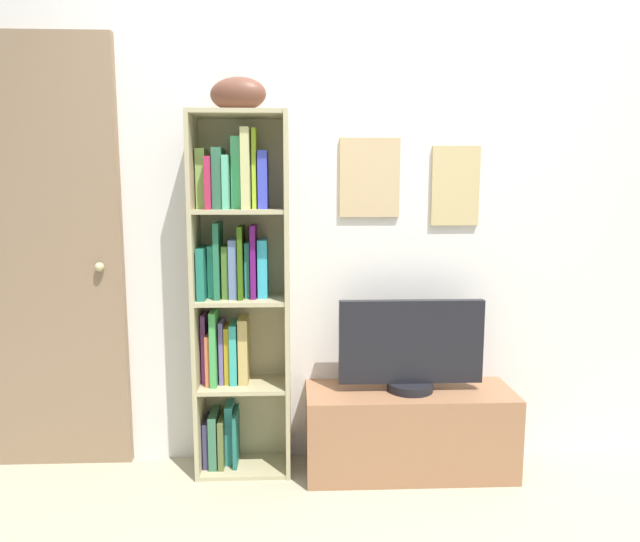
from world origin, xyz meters
The scene contains 6 objects.
back_wall centered at (0.00, 1.13, 1.19)m, with size 4.80×0.08×2.38m.
bookshelf centered at (-0.65, 1.00, 0.89)m, with size 0.45×0.26×1.71m.
football centered at (-0.61, 0.97, 1.78)m, with size 0.26×0.15×0.15m, color brown.
tv_stand centered at (0.18, 0.92, 0.20)m, with size 0.99×0.36×0.41m.
television centered at (0.18, 0.92, 0.62)m, with size 0.68×0.22×0.44m.
door centered at (-1.60, 1.08, 1.04)m, with size 0.83×0.09×2.07m.
Camera 1 is at (-0.36, -1.73, 1.37)m, focal length 32.61 mm.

